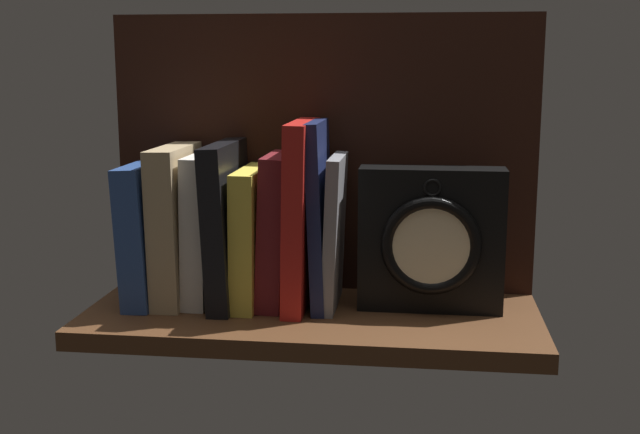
{
  "coord_description": "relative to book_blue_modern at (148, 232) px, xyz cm",
  "views": [
    {
      "loc": [
        14.35,
        -102.83,
        33.06
      ],
      "look_at": [
        0.74,
        3.06,
        12.36
      ],
      "focal_mm": 45.04,
      "sensor_mm": 36.0,
      "label": 1
    }
  ],
  "objects": [
    {
      "name": "book_navy_bierce",
      "position": [
        24.26,
        0.0,
        2.99
      ],
      "size": [
        2.79,
        12.66,
        25.37
      ],
      "primitive_type": "cube",
      "rotation": [
        0.0,
        -0.04,
        0.0
      ],
      "color": "#192147",
      "rests_on": "ground_plane"
    },
    {
      "name": "book_gray_chess",
      "position": [
        26.29,
        0.0,
        0.69
      ],
      "size": [
        2.46,
        12.31,
        20.76
      ],
      "primitive_type": "cube",
      "rotation": [
        0.0,
        0.04,
        0.0
      ],
      "color": "gray",
      "rests_on": "ground_plane"
    },
    {
      "name": "book_blue_modern",
      "position": [
        0.0,
        0.0,
        0.0
      ],
      "size": [
        4.44,
        16.02,
        19.46
      ],
      "primitive_type": "cube",
      "rotation": [
        0.0,
        -0.04,
        0.0
      ],
      "color": "#2D4C8E",
      "rests_on": "ground_plane"
    },
    {
      "name": "book_tan_shortstories",
      "position": [
        4.11,
        0.0,
        1.17
      ],
      "size": [
        4.21,
        14.84,
        21.73
      ],
      "primitive_type": "cube",
      "rotation": [
        0.0,
        -0.01,
        0.0
      ],
      "color": "tan",
      "rests_on": "ground_plane"
    },
    {
      "name": "book_yellow_seinlanguage",
      "position": [
        14.76,
        0.0,
        -0.28
      ],
      "size": [
        3.4,
        14.56,
        18.82
      ],
      "primitive_type": "cube",
      "rotation": [
        0.0,
        0.01,
        0.0
      ],
      "color": "gold",
      "rests_on": "ground_plane"
    },
    {
      "name": "book_white_catcher",
      "position": [
        7.96,
        -0.0,
        0.64
      ],
      "size": [
        3.57,
        12.49,
        20.67
      ],
      "primitive_type": "cube",
      "rotation": [
        0.0,
        0.02,
        0.0
      ],
      "color": "silver",
      "rests_on": "ground_plane"
    },
    {
      "name": "back_panel",
      "position": [
        23.55,
        9.03,
        10.2
      ],
      "size": [
        61.0,
        1.2,
        39.74
      ],
      "primitive_type": "cube",
      "color": "black",
      "rests_on": "ground_plane"
    },
    {
      "name": "book_red_requiem",
      "position": [
        21.68,
        0.0,
        2.97
      ],
      "size": [
        3.29,
        16.08,
        25.32
      ],
      "primitive_type": "cube",
      "rotation": [
        0.0,
        0.02,
        0.0
      ],
      "color": "red",
      "rests_on": "ground_plane"
    },
    {
      "name": "book_maroon_dawkins",
      "position": [
        18.32,
        0.0,
        0.72
      ],
      "size": [
        4.25,
        12.16,
        20.9
      ],
      "primitive_type": "cube",
      "rotation": [
        0.0,
        0.04,
        0.0
      ],
      "color": "maroon",
      "rests_on": "ground_plane"
    },
    {
      "name": "ground_plane",
      "position": [
        23.55,
        -3.06,
        -10.92
      ],
      "size": [
        61.0,
        25.39,
        2.5
      ],
      "primitive_type": "cube",
      "color": "#4C2D19"
    },
    {
      "name": "framed_clock",
      "position": [
        39.29,
        -0.21,
        -0.03
      ],
      "size": [
        19.32,
        6.66,
        19.32
      ],
      "color": "black",
      "rests_on": "ground_plane"
    },
    {
      "name": "book_black_skeptic",
      "position": [
        11.36,
        0.0,
        1.45
      ],
      "size": [
        3.93,
        16.86,
        22.34
      ],
      "primitive_type": "cube",
      "rotation": [
        0.0,
        -0.04,
        0.0
      ],
      "color": "black",
      "rests_on": "ground_plane"
    }
  ]
}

